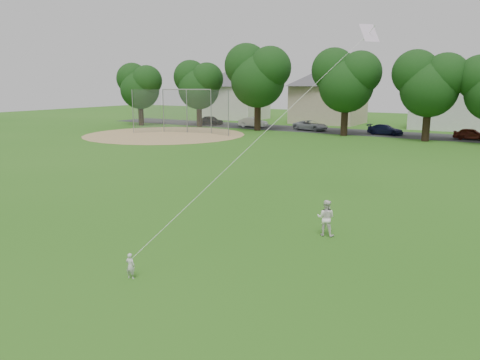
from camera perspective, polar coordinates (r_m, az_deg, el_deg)
The scene contains 10 objects.
ground at distance 16.26m, azimuth -4.14°, elevation -9.16°, with size 160.00×160.00×0.00m, color #296216.
street at distance 55.29m, azimuth 22.40°, elevation 4.93°, with size 90.00×7.00×0.01m, color #2D2D30.
dirt_infield at distance 53.63m, azimuth -9.14°, elevation 5.49°, with size 18.00×18.00×0.02m, color #9E7F51.
toddler at distance 14.66m, azimuth -13.22°, elevation -10.16°, with size 0.30×0.19×0.81m, color silver.
older_boy at distance 18.29m, azimuth 10.42°, elevation -4.57°, with size 0.69×0.54×1.42m, color white.
kite at distance 17.45m, azimuth 3.96°, elevation 6.71°, with size 2.16×6.43×14.25m.
baseball_backstop at distance 54.80m, azimuth -6.73°, elevation 8.30°, with size 11.00×4.43×4.99m.
tree_row at distance 49.63m, azimuth 23.78°, elevation 11.44°, with size 83.30×9.30×10.69m.
parked_cars at distance 54.27m, azimuth 22.15°, elevation 5.47°, with size 61.61×2.57×1.26m.
house_row at distance 65.10m, azimuth 22.97°, elevation 10.15°, with size 77.69×13.77×10.40m.
Camera 1 is at (8.97, -12.25, 5.82)m, focal length 35.00 mm.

